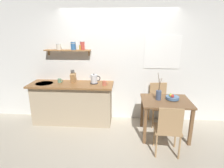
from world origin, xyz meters
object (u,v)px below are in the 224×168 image
Objects in this scene: coffee_mug_spare at (104,83)px; dining_chair_near at (168,128)px; knife_block at (73,78)px; coffee_mug_by_sink at (60,81)px; fruit_bowl at (172,97)px; dining_chair_far at (159,102)px; twig_vase at (159,95)px; dining_table at (165,106)px; electric_kettle at (94,79)px.

dining_chair_near is at bearing -39.95° from coffee_mug_spare.
knife_block is 2.48× the size of coffee_mug_by_sink.
coffee_mug_by_sink reaches higher than fruit_bowl.
coffee_mug_spare is at bearing 168.03° from fruit_bowl.
knife_block is (-1.92, -0.03, 0.54)m from dining_chair_far.
dining_chair_far is at bearing 9.75° from coffee_mug_spare.
fruit_bowl is 0.27m from twig_vase.
dining_table is at bearing -15.07° from coffee_mug_spare.
electric_kettle is at bearing -1.03° from coffee_mug_by_sink.
fruit_bowl is at bearing -14.52° from electric_kettle.
twig_vase is at bearing -102.59° from dining_chair_far.
electric_kettle reaches higher than dining_chair_near.
electric_kettle is at bearing 165.48° from fruit_bowl.
fruit_bowl is (0.20, 0.68, 0.29)m from dining_chair_near.
electric_kettle is 0.27m from coffee_mug_spare.
electric_kettle is 2.12× the size of coffee_mug_by_sink.
electric_kettle reaches higher than fruit_bowl.
coffee_mug_by_sink is at bearing -178.28° from dining_chair_far.
twig_vase is at bearing -18.04° from electric_kettle.
dining_table is 3.17× the size of knife_block.
dining_chair_far is 1.53m from electric_kettle.
twig_vase is at bearing -15.74° from coffee_mug_spare.
dining_chair_near is at bearing -27.04° from coffee_mug_by_sink.
knife_block is at bearing 173.68° from electric_kettle.
dining_chair_far is 3.65× the size of electric_kettle.
knife_block is at bearing -179.17° from dining_chair_far.
dining_chair_far is (0.04, 1.18, -0.01)m from dining_chair_near.
twig_vase is at bearing 170.09° from dining_table.
coffee_mug_spare is (-1.09, 0.31, 0.13)m from twig_vase.
fruit_bowl is 1.01× the size of electric_kettle.
electric_kettle reaches higher than coffee_mug_by_sink.
knife_block is at bearing 148.50° from dining_chair_near.
dining_chair_far is 3.62× the size of fruit_bowl.
knife_block reaches higher than dining_chair_near.
dining_table is at bearing -11.84° from coffee_mug_by_sink.
dining_table is 1.72× the size of twig_vase.
dining_chair_near is at bearing -31.50° from knife_block.
dining_chair_far is at bearing 107.40° from fruit_bowl.
fruit_bowl is 2.00× the size of coffee_mug_spare.
electric_kettle is at bearing 141.91° from dining_chair_near.
dining_chair_far is at bearing 93.19° from dining_table.
coffee_mug_by_sink is at bearing 172.18° from coffee_mug_spare.
coffee_mug_spare reaches higher than dining_chair_far.
dining_chair_far is at bearing 77.41° from twig_vase.
fruit_bowl is 0.86× the size of knife_block.
coffee_mug_spare is at bearing 164.93° from dining_table.
dining_table is 2.32m from coffee_mug_by_sink.
dining_chair_near is 3.59× the size of fruit_bowl.
coffee_mug_spare is (-1.16, 0.97, 0.47)m from dining_chair_near.
electric_kettle reaches higher than coffee_mug_spare.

